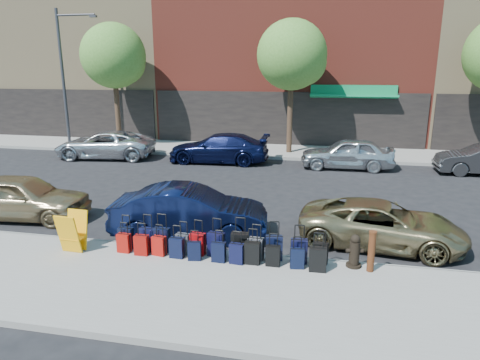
% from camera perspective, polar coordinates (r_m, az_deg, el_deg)
% --- Properties ---
extents(ground, '(120.00, 120.00, 0.00)m').
position_cam_1_polar(ground, '(15.73, 1.53, -3.28)').
color(ground, black).
rests_on(ground, ground).
extents(sidewalk_near, '(60.00, 4.00, 0.15)m').
position_cam_1_polar(sidewalk_near, '(9.88, -5.28, -14.45)').
color(sidewalk_near, gray).
rests_on(sidewalk_near, ground).
extents(sidewalk_far, '(60.00, 4.00, 0.15)m').
position_cam_1_polar(sidewalk_far, '(25.32, 5.49, 3.83)').
color(sidewalk_far, gray).
rests_on(sidewalk_far, ground).
extents(curb_near, '(60.00, 0.08, 0.15)m').
position_cam_1_polar(curb_near, '(11.62, -2.39, -9.70)').
color(curb_near, gray).
rests_on(curb_near, ground).
extents(curb_far, '(60.00, 0.08, 0.15)m').
position_cam_1_polar(curb_far, '(23.36, 4.96, 2.91)').
color(curb_far, gray).
rests_on(curb_far, ground).
extents(building_left, '(15.00, 12.12, 16.00)m').
position_cam_1_polar(building_left, '(37.74, -19.05, 18.81)').
color(building_left, tan).
rests_on(building_left, ground).
extents(tree_left, '(3.80, 3.80, 7.27)m').
position_cam_1_polar(tree_left, '(27.23, -16.23, 15.40)').
color(tree_left, black).
rests_on(tree_left, sidewalk_far).
extents(tree_center, '(3.80, 3.80, 7.27)m').
position_cam_1_polar(tree_center, '(24.31, 7.25, 15.98)').
color(tree_center, black).
rests_on(tree_center, sidewalk_far).
extents(streetlight, '(2.59, 0.18, 8.00)m').
position_cam_1_polar(streetlight, '(28.10, -22.26, 13.33)').
color(streetlight, '#333338').
rests_on(streetlight, sidewalk_far).
extents(suitcase_front_0, '(0.39, 0.22, 0.93)m').
position_cam_1_polar(suitcase_front_0, '(12.01, -14.95, -7.47)').
color(suitcase_front_0, black).
rests_on(suitcase_front_0, sidewalk_near).
extents(suitcase_front_1, '(0.43, 0.26, 0.98)m').
position_cam_1_polar(suitcase_front_1, '(11.76, -12.24, -7.69)').
color(suitcase_front_1, black).
rests_on(suitcase_front_1, sidewalk_near).
extents(suitcase_front_2, '(0.43, 0.24, 1.03)m').
position_cam_1_polar(suitcase_front_2, '(11.61, -10.39, -7.83)').
color(suitcase_front_2, black).
rests_on(suitcase_front_2, sidewalk_near).
extents(suitcase_front_3, '(0.38, 0.24, 0.87)m').
position_cam_1_polar(suitcase_front_3, '(11.41, -7.60, -8.38)').
color(suitcase_front_3, '#3A3B3F').
rests_on(suitcase_front_3, sidewalk_near).
extents(suitcase_front_4, '(0.41, 0.27, 0.93)m').
position_cam_1_polar(suitcase_front_4, '(11.30, -5.64, -8.46)').
color(suitcase_front_4, maroon).
rests_on(suitcase_front_4, sidewalk_near).
extents(suitcase_front_5, '(0.46, 0.31, 1.01)m').
position_cam_1_polar(suitcase_front_5, '(11.17, -3.20, -8.56)').
color(suitcase_front_5, black).
rests_on(suitcase_front_5, sidewalk_near).
extents(suitcase_front_6, '(0.44, 0.24, 1.05)m').
position_cam_1_polar(suitcase_front_6, '(11.09, -0.01, -8.63)').
color(suitcase_front_6, black).
rests_on(suitcase_front_6, sidewalk_near).
extents(suitcase_front_7, '(0.41, 0.26, 0.93)m').
position_cam_1_polar(suitcase_front_7, '(10.97, 2.11, -9.13)').
color(suitcase_front_7, '#404045').
rests_on(suitcase_front_7, sidewalk_near).
extents(suitcase_front_8, '(0.45, 0.30, 1.01)m').
position_cam_1_polar(suitcase_front_8, '(10.98, 4.55, -9.01)').
color(suitcase_front_8, black).
rests_on(suitcase_front_8, sidewalk_near).
extents(suitcase_front_9, '(0.43, 0.26, 0.99)m').
position_cam_1_polar(suitcase_front_9, '(10.89, 7.86, -9.37)').
color(suitcase_front_9, black).
rests_on(suitcase_front_9, sidewalk_near).
extents(suitcase_front_10, '(0.40, 0.27, 0.88)m').
position_cam_1_polar(suitcase_front_10, '(10.94, 10.65, -9.58)').
color(suitcase_front_10, black).
rests_on(suitcase_front_10, sidewalk_near).
extents(suitcase_back_0, '(0.35, 0.22, 0.82)m').
position_cam_1_polar(suitcase_back_0, '(11.80, -15.21, -8.09)').
color(suitcase_back_0, '#9D110A').
rests_on(suitcase_back_0, sidewalk_near).
extents(suitcase_back_1, '(0.36, 0.21, 0.86)m').
position_cam_1_polar(suitcase_back_1, '(11.52, -12.98, -8.44)').
color(suitcase_back_1, maroon).
rests_on(suitcase_back_1, sidewalk_near).
extents(suitcase_back_2, '(0.37, 0.25, 0.83)m').
position_cam_1_polar(suitcase_back_2, '(11.41, -10.74, -8.60)').
color(suitcase_back_2, '#A5100A').
rests_on(suitcase_back_2, sidewalk_near).
extents(suitcase_back_3, '(0.37, 0.22, 0.86)m').
position_cam_1_polar(suitcase_back_3, '(11.20, -8.42, -8.91)').
color(suitcase_back_3, black).
rests_on(suitcase_back_3, sidewalk_near).
extents(suitcase_back_4, '(0.35, 0.24, 0.78)m').
position_cam_1_polar(suitcase_back_4, '(11.02, -6.09, -9.37)').
color(suitcase_back_4, black).
rests_on(suitcase_back_4, sidewalk_near).
extents(suitcase_back_5, '(0.35, 0.21, 0.82)m').
position_cam_1_polar(suitcase_back_5, '(10.88, -2.85, -9.55)').
color(suitcase_back_5, black).
rests_on(suitcase_back_5, sidewalk_near).
extents(suitcase_back_6, '(0.37, 0.23, 0.83)m').
position_cam_1_polar(suitcase_back_6, '(10.78, -0.45, -9.77)').
color(suitcase_back_6, black).
rests_on(suitcase_back_6, sidewalk_near).
extents(suitcase_back_7, '(0.38, 0.22, 0.91)m').
position_cam_1_polar(suitcase_back_7, '(10.76, 1.66, -9.70)').
color(suitcase_back_7, black).
rests_on(suitcase_back_7, sidewalk_near).
extents(suitcase_back_8, '(0.35, 0.20, 0.83)m').
position_cam_1_polar(suitcase_back_8, '(10.69, 4.41, -10.03)').
color(suitcase_back_8, black).
rests_on(suitcase_back_8, sidewalk_near).
extents(suitcase_back_9, '(0.36, 0.24, 0.80)m').
position_cam_1_polar(suitcase_back_9, '(10.64, 7.62, -10.31)').
color(suitcase_back_9, black).
rests_on(suitcase_back_9, sidewalk_near).
extents(suitcase_back_10, '(0.41, 0.25, 0.96)m').
position_cam_1_polar(suitcase_back_10, '(10.55, 10.34, -10.36)').
color(suitcase_back_10, black).
rests_on(suitcase_back_10, sidewalk_near).
extents(fire_hydrant, '(0.43, 0.37, 0.83)m').
position_cam_1_polar(fire_hydrant, '(10.93, 15.02, -9.24)').
color(fire_hydrant, black).
rests_on(fire_hydrant, sidewalk_near).
extents(bollard, '(0.19, 0.19, 1.02)m').
position_cam_1_polar(bollard, '(10.74, 17.13, -9.00)').
color(bollard, '#38190C').
rests_on(bollard, sidewalk_near).
extents(display_rack, '(0.63, 0.68, 1.06)m').
position_cam_1_polar(display_rack, '(12.19, -21.40, -6.50)').
color(display_rack, '#FAA80D').
rests_on(display_rack, sidewalk_near).
extents(car_near_0, '(4.51, 2.13, 1.49)m').
position_cam_1_polar(car_near_0, '(15.84, -27.10, -2.02)').
color(car_near_0, '#98835D').
rests_on(car_near_0, ground).
extents(car_near_1, '(4.72, 2.14, 1.50)m').
position_cam_1_polar(car_near_1, '(12.73, -6.70, -4.27)').
color(car_near_1, '#0B1334').
rests_on(car_near_1, ground).
extents(car_near_2, '(4.76, 2.65, 1.26)m').
position_cam_1_polar(car_near_2, '(12.67, 18.38, -5.63)').
color(car_near_2, '#918259').
rests_on(car_near_2, ground).
extents(car_far_0, '(5.63, 3.12, 1.49)m').
position_cam_1_polar(car_far_0, '(24.75, -17.55, 4.53)').
color(car_far_0, silver).
rests_on(car_far_0, ground).
extents(car_far_1, '(5.32, 2.31, 1.52)m').
position_cam_1_polar(car_far_1, '(22.51, -2.86, 4.27)').
color(car_far_1, black).
rests_on(car_far_1, ground).
extents(car_far_2, '(4.52, 1.89, 1.53)m').
position_cam_1_polar(car_far_2, '(21.75, 14.09, 3.47)').
color(car_far_2, silver).
rests_on(car_far_2, ground).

